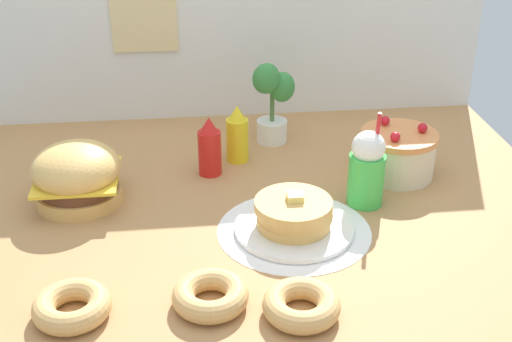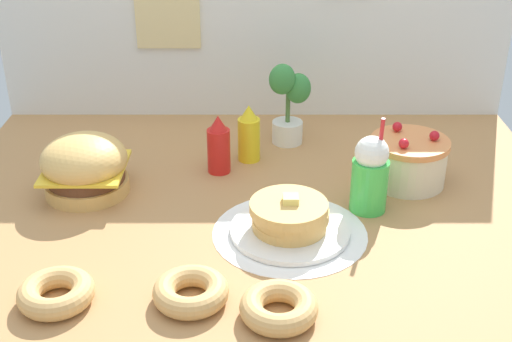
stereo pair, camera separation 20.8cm
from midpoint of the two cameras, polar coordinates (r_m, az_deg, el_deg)
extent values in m
cube|color=#B27F4C|center=(2.10, 2.74, -5.00)|extent=(2.07, 1.83, 0.02)
cube|color=silver|center=(2.78, 2.14, 12.51)|extent=(2.07, 0.03, 0.80)
cube|color=beige|center=(2.76, -5.20, 12.80)|extent=(0.26, 0.01, 0.26)
cylinder|color=white|center=(2.07, 5.80, -5.28)|extent=(0.47, 0.47, 0.00)
cylinder|color=#DBA859|center=(2.32, -11.46, -1.28)|extent=(0.28, 0.28, 0.05)
cylinder|color=#59331E|center=(2.30, -11.56, -0.34)|extent=(0.26, 0.26, 0.04)
cube|color=yellow|center=(2.29, -11.61, 0.19)|extent=(0.26, 0.26, 0.01)
ellipsoid|color=#E5B260|center=(2.27, -11.69, 0.95)|extent=(0.28, 0.28, 0.16)
cylinder|color=white|center=(2.06, 5.81, -5.05)|extent=(0.36, 0.36, 0.02)
cylinder|color=#E0AD5B|center=(2.05, 5.78, -4.46)|extent=(0.23, 0.23, 0.03)
cylinder|color=#E0AD5B|center=(2.04, 5.92, -3.72)|extent=(0.23, 0.23, 0.03)
cylinder|color=#E0AD5B|center=(2.02, 5.79, -3.14)|extent=(0.23, 0.23, 0.03)
cube|color=#F7E072|center=(2.01, 5.96, -2.43)|extent=(0.05, 0.05, 0.02)
cylinder|color=beige|center=(2.40, 15.14, 0.51)|extent=(0.26, 0.26, 0.14)
cylinder|color=#EA8C4C|center=(2.36, 15.38, 2.25)|extent=(0.27, 0.27, 0.02)
sphere|color=red|center=(2.37, 17.29, 2.78)|extent=(0.03, 0.03, 0.03)
sphere|color=red|center=(2.40, 14.30, 3.56)|extent=(0.03, 0.03, 0.03)
sphere|color=red|center=(2.28, 14.94, 2.18)|extent=(0.03, 0.03, 0.03)
cylinder|color=red|center=(2.38, -0.60, 1.65)|extent=(0.08, 0.08, 0.16)
cone|color=red|center=(2.34, -0.61, 4.01)|extent=(0.07, 0.07, 0.05)
cylinder|color=yellow|center=(2.47, 1.87, 2.61)|extent=(0.08, 0.08, 0.16)
cone|color=yellow|center=(2.43, 1.91, 4.90)|extent=(0.07, 0.07, 0.05)
cylinder|color=green|center=(2.19, 12.23, -1.27)|extent=(0.12, 0.12, 0.17)
sphere|color=white|center=(2.14, 12.53, 1.43)|extent=(0.11, 0.11, 0.11)
cylinder|color=red|center=(2.13, 13.24, 2.27)|extent=(0.01, 0.04, 0.17)
torus|color=tan|center=(1.82, -13.26, -10.04)|extent=(0.20, 0.20, 0.06)
torus|color=pink|center=(1.82, -13.27, -9.93)|extent=(0.19, 0.19, 0.05)
torus|color=tan|center=(1.78, -2.08, -10.21)|extent=(0.20, 0.20, 0.06)
torus|color=#D89ED8|center=(1.77, -2.08, -10.10)|extent=(0.19, 0.19, 0.05)
torus|color=tan|center=(1.73, 5.49, -11.46)|extent=(0.20, 0.20, 0.06)
torus|color=#8CCC8C|center=(1.73, 5.49, -11.35)|extent=(0.19, 0.19, 0.05)
cylinder|color=white|center=(2.63, 4.97, 3.24)|extent=(0.12, 0.12, 0.09)
cylinder|color=#4C7238|center=(2.59, 5.08, 5.63)|extent=(0.02, 0.02, 0.15)
ellipsoid|color=#38843D|center=(2.56, 5.97, 6.87)|extent=(0.10, 0.06, 0.12)
ellipsoid|color=#38843D|center=(2.58, 4.56, 7.63)|extent=(0.10, 0.06, 0.12)
ellipsoid|color=#38843D|center=(2.52, 4.68, 7.65)|extent=(0.10, 0.06, 0.12)
camera|label=1|loc=(0.10, -87.14, 1.48)|focal=47.62mm
camera|label=2|loc=(0.10, 92.86, -1.48)|focal=47.62mm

